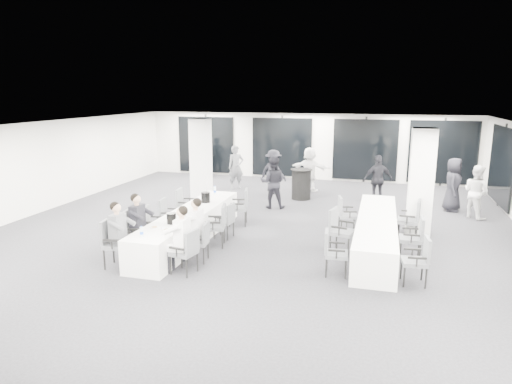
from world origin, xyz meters
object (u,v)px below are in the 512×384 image
at_px(chair_side_left_near, 333,250).
at_px(chair_main_right_far, 241,205).
at_px(standing_guest_a, 236,164).
at_px(ice_bucket_far, 206,197).
at_px(chair_main_left_far, 184,203).
at_px(chair_side_right_far, 412,217).
at_px(chair_main_right_near, 187,249).
at_px(banquet_table_main, 189,226).
at_px(cocktail_table, 301,184).
at_px(standing_guest_g, 206,157).
at_px(standing_guest_f, 310,166).
at_px(standing_guest_h, 476,188).
at_px(chair_main_right_mid, 218,223).
at_px(standing_guest_e, 453,181).
at_px(chair_side_right_near, 419,258).
at_px(chair_side_left_mid, 339,228).
at_px(banquet_table_side, 376,233).
at_px(chair_main_right_second, 201,239).
at_px(chair_main_right_fourth, 226,219).
at_px(chair_main_left_second, 133,229).
at_px(chair_side_right_mid, 415,235).
at_px(ice_bucket_near, 171,218).
at_px(chair_main_left_mid, 151,222).
at_px(chair_main_left_fourth, 168,214).
at_px(chair_main_left_near, 114,240).
at_px(standing_guest_b, 273,179).
at_px(standing_guest_c, 273,169).
at_px(chair_side_left_far, 345,212).
at_px(standing_guest_d, 378,176).

bearing_deg(chair_side_left_near, chair_main_right_far, -140.46).
xyz_separation_m(standing_guest_a, ice_bucket_far, (0.86, -5.32, -0.06)).
distance_m(chair_main_left_far, chair_side_right_far, 6.22).
xyz_separation_m(chair_main_right_near, chair_side_left_near, (2.88, 0.76, -0.01)).
xyz_separation_m(banquet_table_main, cocktail_table, (1.91, 5.32, 0.16)).
relative_size(banquet_table_main, standing_guest_g, 2.72).
xyz_separation_m(chair_main_left_far, ice_bucket_far, (0.86, -0.49, 0.33)).
relative_size(banquet_table_main, ice_bucket_far, 18.08).
bearing_deg(chair_main_left_far, cocktail_table, 138.27).
relative_size(standing_guest_f, standing_guest_h, 1.04).
distance_m(chair_main_right_mid, standing_guest_e, 7.88).
bearing_deg(standing_guest_a, chair_side_right_near, -84.99).
relative_size(chair_main_left_far, standing_guest_e, 0.51).
height_order(chair_side_left_near, standing_guest_f, standing_guest_f).
distance_m(chair_main_left_far, chair_main_right_mid, 2.41).
height_order(banquet_table_main, chair_main_right_near, chair_main_right_near).
bearing_deg(chair_side_left_mid, standing_guest_f, -151.52).
height_order(banquet_table_side, chair_main_right_second, chair_main_right_second).
relative_size(chair_main_left_far, chair_side_left_mid, 0.94).
bearing_deg(standing_guest_h, cocktail_table, 36.87).
bearing_deg(chair_main_right_far, chair_main_right_mid, 166.83).
bearing_deg(standing_guest_f, chair_main_right_fourth, 93.64).
relative_size(chair_main_left_second, chair_main_right_near, 1.10).
bearing_deg(chair_main_right_fourth, banquet_table_side, -81.01).
xyz_separation_m(chair_side_right_mid, ice_bucket_near, (-5.34, -1.21, 0.32)).
bearing_deg(banquet_table_side, chair_side_left_near, -113.13).
height_order(chair_main_left_second, chair_main_left_mid, chair_main_left_second).
distance_m(chair_main_left_fourth, chair_main_right_far, 2.06).
height_order(chair_main_left_mid, standing_guest_g, standing_guest_g).
relative_size(standing_guest_f, ice_bucket_far, 6.81).
distance_m(chair_main_left_near, chair_side_right_far, 7.20).
distance_m(chair_side_left_near, standing_guest_f, 8.17).
bearing_deg(chair_main_left_far, chair_main_left_second, -5.85).
relative_size(chair_main_right_near, standing_guest_h, 0.52).
height_order(chair_main_left_mid, chair_side_left_mid, chair_side_left_mid).
xyz_separation_m(banquet_table_side, standing_guest_g, (-7.37, 7.59, 0.54)).
relative_size(chair_main_left_mid, chair_side_left_mid, 0.90).
bearing_deg(standing_guest_b, chair_main_right_far, 71.36).
bearing_deg(chair_main_right_far, ice_bucket_near, 150.77).
relative_size(chair_main_right_second, chair_side_left_near, 0.96).
xyz_separation_m(banquet_table_side, chair_side_left_mid, (-0.84, -0.53, 0.22)).
bearing_deg(chair_main_left_second, chair_main_left_fourth, 169.86).
height_order(banquet_table_side, chair_main_left_mid, chair_main_left_mid).
bearing_deg(standing_guest_c, standing_guest_h, -173.59).
height_order(ice_bucket_near, ice_bucket_far, ice_bucket_far).
height_order(chair_side_left_far, ice_bucket_near, ice_bucket_near).
bearing_deg(chair_main_right_second, chair_main_left_fourth, 37.28).
height_order(chair_main_right_near, standing_guest_f, standing_guest_f).
distance_m(banquet_table_main, standing_guest_d, 6.97).
height_order(cocktail_table, chair_main_right_mid, cocktail_table).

